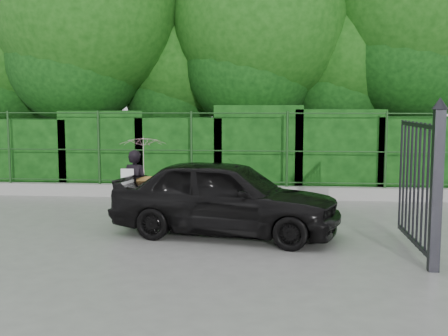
{
  "coord_description": "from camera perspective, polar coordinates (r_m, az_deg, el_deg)",
  "views": [
    {
      "loc": [
        2.46,
        -8.88,
        2.27
      ],
      "look_at": [
        1.5,
        1.3,
        1.1
      ],
      "focal_mm": 45.0,
      "sensor_mm": 36.0,
      "label": 1
    }
  ],
  "objects": [
    {
      "name": "fence",
      "position": [
        13.61,
        -4.08,
        2.01
      ],
      "size": [
        14.13,
        0.06,
        1.8
      ],
      "color": "#1A3E18",
      "rests_on": "kerb"
    },
    {
      "name": "car",
      "position": [
        9.69,
        0.16,
        -2.97
      ],
      "size": [
        4.18,
        2.37,
        1.34
      ],
      "primitive_type": "imported",
      "rotation": [
        0.0,
        0.0,
        1.36
      ],
      "color": "black",
      "rests_on": "ground"
    },
    {
      "name": "trees",
      "position": [
        16.83,
        0.89,
        14.55
      ],
      "size": [
        17.1,
        6.15,
        8.08
      ],
      "color": "black",
      "rests_on": "ground"
    },
    {
      "name": "woman",
      "position": [
        10.81,
        -8.43,
        0.24
      ],
      "size": [
        0.87,
        0.88,
        1.66
      ],
      "color": "black",
      "rests_on": "ground"
    },
    {
      "name": "kerb",
      "position": [
        13.77,
        -4.95,
        -2.35
      ],
      "size": [
        14.0,
        0.25,
        0.3
      ],
      "primitive_type": "cube",
      "color": "#9E9E99",
      "rests_on": "ground"
    },
    {
      "name": "gate",
      "position": [
        8.5,
        19.94,
        -1.19
      ],
      "size": [
        0.22,
        2.33,
        2.36
      ],
      "color": "black",
      "rests_on": "ground"
    },
    {
      "name": "hedge",
      "position": [
        14.63,
        -3.89,
        1.59
      ],
      "size": [
        14.2,
        1.2,
        2.24
      ],
      "color": "black",
      "rests_on": "ground"
    },
    {
      "name": "ground",
      "position": [
        9.49,
        -9.86,
        -7.41
      ],
      "size": [
        80.0,
        80.0,
        0.0
      ],
      "primitive_type": "plane",
      "color": "gray"
    }
  ]
}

